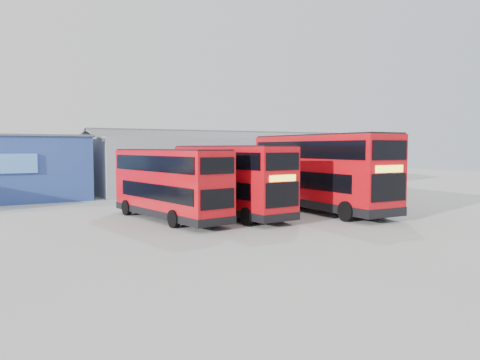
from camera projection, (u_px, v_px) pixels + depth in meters
ground_plane at (284, 216)px, 28.39m from camera, size 120.00×120.00×0.00m
office_block at (3, 167)px, 36.53m from camera, size 12.30×8.32×5.12m
maintenance_shed at (234, 162)px, 49.44m from camera, size 30.50×12.00×5.89m
double_decker_left at (169, 185)px, 26.49m from camera, size 3.51×9.76×4.04m
double_decker_centre at (230, 181)px, 28.11m from camera, size 3.02×10.18×4.25m
double_decker_right at (320, 173)px, 30.12m from camera, size 3.30×11.83×4.96m
single_decker_blue at (315, 182)px, 37.43m from camera, size 3.27×10.18×2.71m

